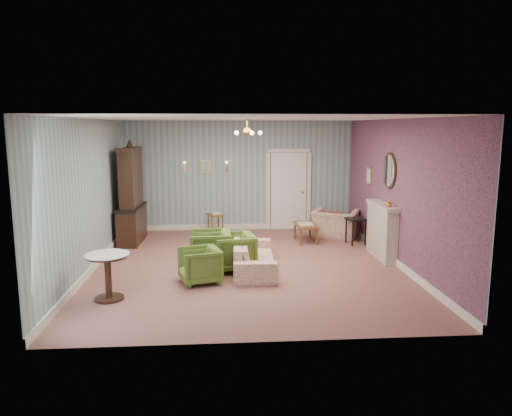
{
  "coord_description": "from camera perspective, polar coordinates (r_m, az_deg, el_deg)",
  "views": [
    {
      "loc": [
        -0.52,
        -9.37,
        2.75
      ],
      "look_at": [
        0.2,
        0.4,
        1.1
      ],
      "focal_mm": 34.04,
      "sensor_mm": 36.0,
      "label": 1
    }
  ],
  "objects": [
    {
      "name": "wall_right",
      "position": [
        10.09,
        16.24,
        1.78
      ],
      "size": [
        0.0,
        7.0,
        7.0
      ],
      "primitive_type": "plane",
      "rotation": [
        1.57,
        0.0,
        -1.57
      ],
      "color": "gray",
      "rests_on": "ground"
    },
    {
      "name": "olive_chair_c",
      "position": [
        9.65,
        -5.4,
        -4.58
      ],
      "size": [
        0.75,
        0.8,
        0.8
      ],
      "primitive_type": "imported",
      "rotation": [
        0.0,
        0.0,
        -1.55
      ],
      "color": "#4C6D26",
      "rests_on": "floor"
    },
    {
      "name": "burgundy_cushion",
      "position": [
        12.12,
        9.3,
        -1.36
      ],
      "size": [
        0.41,
        0.28,
        0.39
      ],
      "primitive_type": "cube",
      "rotation": [
        0.17,
        0.0,
        -0.35
      ],
      "color": "maroon",
      "rests_on": "wingback_chair"
    },
    {
      "name": "wingback_chair",
      "position": [
        12.28,
        9.36,
        -1.3
      ],
      "size": [
        1.25,
        1.07,
        0.93
      ],
      "primitive_type": "imported",
      "rotation": [
        0.0,
        0.0,
        2.71
      ],
      "color": "#A84C44",
      "rests_on": "floor"
    },
    {
      "name": "nesting_table",
      "position": [
        12.47,
        -4.79,
        -1.82
      ],
      "size": [
        0.47,
        0.54,
        0.59
      ],
      "primitive_type": null,
      "rotation": [
        0.0,
        0.0,
        0.3
      ],
      "color": "brown",
      "rests_on": "floor"
    },
    {
      "name": "chandelier",
      "position": [
        9.39,
        -1.05,
        8.82
      ],
      "size": [
        0.56,
        0.56,
        0.36
      ],
      "primitive_type": null,
      "color": "gold",
      "rests_on": "ceiling"
    },
    {
      "name": "fireplace",
      "position": [
        10.56,
        14.56,
        -2.6
      ],
      "size": [
        0.3,
        1.4,
        1.16
      ],
      "primitive_type": null,
      "color": "beige",
      "rests_on": "floor"
    },
    {
      "name": "wall_back",
      "position": [
        12.95,
        -1.9,
        3.8
      ],
      "size": [
        6.0,
        0.0,
        6.0
      ],
      "primitive_type": "plane",
      "rotation": [
        1.57,
        0.0,
        0.0
      ],
      "color": "gray",
      "rests_on": "ground"
    },
    {
      "name": "sconce_left",
      "position": [
        12.89,
        -8.37,
        4.79
      ],
      "size": [
        0.16,
        0.12,
        0.3
      ],
      "primitive_type": null,
      "color": "gold",
      "rests_on": "wall_back"
    },
    {
      "name": "floor",
      "position": [
        9.78,
        -1.0,
        -6.77
      ],
      "size": [
        7.0,
        7.0,
        0.0
      ],
      "primitive_type": "plane",
      "color": "#955F57",
      "rests_on": "ground"
    },
    {
      "name": "sconce_right",
      "position": [
        12.85,
        -3.46,
        4.86
      ],
      "size": [
        0.16,
        0.12,
        0.3
      ],
      "primitive_type": null,
      "color": "gold",
      "rests_on": "wall_back"
    },
    {
      "name": "ceiling",
      "position": [
        9.39,
        -1.06,
        10.47
      ],
      "size": [
        7.0,
        7.0,
        0.0
      ],
      "primitive_type": "plane",
      "rotation": [
        3.14,
        0.0,
        0.0
      ],
      "color": "white",
      "rests_on": "ground"
    },
    {
      "name": "coffee_table",
      "position": [
        11.75,
        5.84,
        -2.92
      ],
      "size": [
        0.51,
        0.88,
        0.44
      ],
      "primitive_type": null,
      "rotation": [
        0.0,
        0.0,
        0.03
      ],
      "color": "brown",
      "rests_on": "floor"
    },
    {
      "name": "sofa_chintz",
      "position": [
        9.37,
        -0.25,
        -5.02
      ],
      "size": [
        0.65,
        2.01,
        0.78
      ],
      "primitive_type": "imported",
      "rotation": [
        0.0,
        0.0,
        1.54
      ],
      "color": "#A84C44",
      "rests_on": "floor"
    },
    {
      "name": "framed_print",
      "position": [
        11.71,
        13.17,
        3.68
      ],
      "size": [
        0.04,
        0.34,
        0.42
      ],
      "primitive_type": null,
      "color": "gold",
      "rests_on": "wall_right"
    },
    {
      "name": "wall_front",
      "position": [
        6.04,
        0.83,
        -2.9
      ],
      "size": [
        6.0,
        0.0,
        6.0
      ],
      "primitive_type": "plane",
      "rotation": [
        -1.57,
        0.0,
        0.0
      ],
      "color": "gray",
      "rests_on": "ground"
    },
    {
      "name": "gilt_mirror_back",
      "position": [
        12.88,
        -5.91,
        4.84
      ],
      "size": [
        0.28,
        0.06,
        0.36
      ],
      "primitive_type": null,
      "color": "gold",
      "rests_on": "wall_back"
    },
    {
      "name": "oval_mirror",
      "position": [
        10.41,
        15.37,
        4.26
      ],
      "size": [
        0.04,
        0.76,
        0.84
      ],
      "primitive_type": null,
      "color": "white",
      "rests_on": "wall_right"
    },
    {
      "name": "olive_chair_a",
      "position": [
        8.72,
        -6.64,
        -6.51
      ],
      "size": [
        0.79,
        0.82,
        0.69
      ],
      "primitive_type": "imported",
      "rotation": [
        0.0,
        0.0,
        -1.3
      ],
      "color": "#4C6D26",
      "rests_on": "floor"
    },
    {
      "name": "pedestal_table",
      "position": [
        8.17,
        -16.98,
        -7.72
      ],
      "size": [
        0.9,
        0.9,
        0.76
      ],
      "primitive_type": null,
      "rotation": [
        0.0,
        0.0,
        -0.35
      ],
      "color": "black",
      "rests_on": "floor"
    },
    {
      "name": "side_table_black",
      "position": [
        11.67,
        11.64,
        -2.7
      ],
      "size": [
        0.49,
        0.49,
        0.62
      ],
      "primitive_type": null,
      "rotation": [
        0.0,
        0.0,
        0.21
      ],
      "color": "black",
      "rests_on": "floor"
    },
    {
      "name": "door",
      "position": [
        13.07,
        3.83,
        2.2
      ],
      "size": [
        1.12,
        0.12,
        2.16
      ],
      "primitive_type": null,
      "color": "white",
      "rests_on": "floor"
    },
    {
      "name": "olive_chair_b",
      "position": [
        9.4,
        -2.66,
        -4.96
      ],
      "size": [
        0.83,
        0.87,
        0.79
      ],
      "primitive_type": "imported",
      "rotation": [
        0.0,
        0.0,
        -1.41
      ],
      "color": "#4C6D26",
      "rests_on": "floor"
    },
    {
      "name": "wall_right_floral",
      "position": [
        10.09,
        16.16,
        1.78
      ],
      "size": [
        0.0,
        7.0,
        7.0
      ],
      "primitive_type": "plane",
      "rotation": [
        1.57,
        0.0,
        -1.57
      ],
      "color": "#BE5F6D",
      "rests_on": "ground"
    },
    {
      "name": "dresser",
      "position": [
        11.89,
        -14.51,
        1.78
      ],
      "size": [
        0.54,
        1.46,
        2.41
      ],
      "primitive_type": null,
      "rotation": [
        0.0,
        0.0,
        -0.03
      ],
      "color": "black",
      "rests_on": "floor"
    },
    {
      "name": "wall_left",
      "position": [
        9.78,
        -18.87,
        1.4
      ],
      "size": [
        0.0,
        7.0,
        7.0
      ],
      "primitive_type": "plane",
      "rotation": [
        1.57,
        0.0,
        1.57
      ],
      "color": "gray",
      "rests_on": "ground"
    },
    {
      "name": "mantel_vase",
      "position": [
        10.07,
        15.33,
        0.56
      ],
      "size": [
        0.15,
        0.15,
        0.15
      ],
      "primitive_type": "imported",
      "color": "gold",
      "rests_on": "fireplace"
    }
  ]
}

